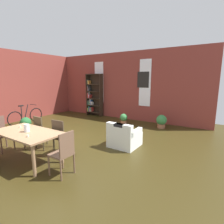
% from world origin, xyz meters
% --- Properties ---
extents(ground_plane, '(10.57, 10.57, 0.00)m').
position_xyz_m(ground_plane, '(0.00, 0.00, 0.00)').
color(ground_plane, '#342B11').
extents(back_wall_brick, '(8.45, 0.12, 3.26)m').
position_xyz_m(back_wall_brick, '(0.00, 4.13, 1.63)').
color(back_wall_brick, brown).
rests_on(back_wall_brick, ground).
extents(window_pane_0, '(0.55, 0.02, 2.12)m').
position_xyz_m(window_pane_0, '(-1.30, 4.06, 1.79)').
color(window_pane_0, white).
extents(window_pane_1, '(0.55, 0.02, 2.12)m').
position_xyz_m(window_pane_1, '(1.30, 4.06, 1.79)').
color(window_pane_1, white).
extents(dining_table, '(1.75, 0.93, 0.74)m').
position_xyz_m(dining_table, '(0.50, -1.29, 0.66)').
color(dining_table, '#9C7450').
rests_on(dining_table, ground).
extents(vase_on_table, '(0.12, 0.12, 0.18)m').
position_xyz_m(vase_on_table, '(0.52, -1.29, 0.83)').
color(vase_on_table, silver).
rests_on(vase_on_table, dining_table).
extents(tealight_candle_0, '(0.04, 0.04, 0.05)m').
position_xyz_m(tealight_candle_0, '(0.89, -1.51, 0.77)').
color(tealight_candle_0, silver).
rests_on(tealight_candle_0, dining_table).
extents(tealight_candle_1, '(0.04, 0.04, 0.03)m').
position_xyz_m(tealight_candle_1, '(0.00, -1.17, 0.76)').
color(tealight_candle_1, silver).
rests_on(tealight_candle_1, dining_table).
extents(dining_chair_head_right, '(0.40, 0.40, 0.95)m').
position_xyz_m(dining_chair_head_right, '(1.75, -1.29, 0.51)').
color(dining_chair_head_right, brown).
rests_on(dining_chair_head_right, ground).
extents(dining_chair_head_left, '(0.44, 0.44, 0.95)m').
position_xyz_m(dining_chair_head_left, '(-0.74, -1.30, 0.51)').
color(dining_chair_head_left, brown).
rests_on(dining_chair_head_left, ground).
extents(dining_chair_far_left, '(0.42, 0.42, 0.95)m').
position_xyz_m(dining_chair_far_left, '(0.11, -0.60, 0.51)').
color(dining_chair_far_left, '#4B3E29').
rests_on(dining_chair_far_left, ground).
extents(dining_chair_far_right, '(0.43, 0.43, 0.95)m').
position_xyz_m(dining_chair_far_right, '(0.90, -0.60, 0.51)').
color(dining_chair_far_right, '#423426').
rests_on(dining_chair_far_right, ground).
extents(bookshelf_tall, '(0.95, 0.30, 2.24)m').
position_xyz_m(bookshelf_tall, '(-1.56, 3.89, 1.08)').
color(bookshelf_tall, '#2D2319').
rests_on(bookshelf_tall, ground).
extents(armchair_white, '(0.82, 0.82, 0.75)m').
position_xyz_m(armchair_white, '(2.03, 0.78, 0.28)').
color(armchair_white, white).
rests_on(armchair_white, ground).
extents(bicycle_second, '(0.44, 1.68, 0.89)m').
position_xyz_m(bicycle_second, '(-3.03, 0.82, 0.33)').
color(bicycle_second, black).
rests_on(bicycle_second, ground).
extents(potted_plant_by_shelf, '(0.33, 0.33, 0.48)m').
position_xyz_m(potted_plant_by_shelf, '(0.79, 3.02, 0.26)').
color(potted_plant_by_shelf, '#9E6042').
rests_on(potted_plant_by_shelf, ground).
extents(potted_plant_corner, '(0.41, 0.41, 0.53)m').
position_xyz_m(potted_plant_corner, '(-1.94, 0.14, 0.30)').
color(potted_plant_corner, silver).
rests_on(potted_plant_corner, ground).
extents(potted_plant_window, '(0.42, 0.42, 0.54)m').
position_xyz_m(potted_plant_window, '(2.36, 3.36, 0.29)').
color(potted_plant_window, '#9E6042').
rests_on(potted_plant_window, ground).
extents(framed_picture, '(0.56, 0.03, 0.72)m').
position_xyz_m(framed_picture, '(1.21, 4.05, 1.94)').
color(framed_picture, black).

